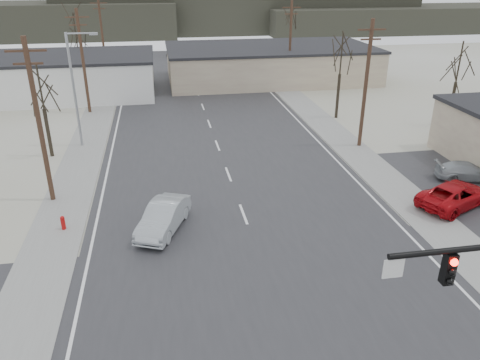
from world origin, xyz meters
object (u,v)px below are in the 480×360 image
object	(u,v)px
sedan_crossing	(163,217)
car_far_a	(238,81)
car_parked_silver	(467,171)
car_parked_red	(455,195)
car_far_b	(175,51)
fire_hydrant	(63,223)

from	to	relation	value
sedan_crossing	car_far_a	bearing A→B (deg)	96.28
car_parked_silver	car_far_a	bearing A→B (deg)	32.43
car_far_a	car_parked_silver	world-z (taller)	car_far_a
car_parked_red	car_far_a	bearing A→B (deg)	-11.70
car_far_b	car_parked_silver	world-z (taller)	car_far_b
car_far_a	car_far_b	bearing A→B (deg)	-53.75
car_parked_red	car_parked_silver	bearing A→B (deg)	-67.04
sedan_crossing	car_parked_red	size ratio (longest dim) A/B	0.90
car_far_a	car_parked_silver	distance (m)	31.93
car_far_b	car_parked_silver	size ratio (longest dim) A/B	1.06
sedan_crossing	car_parked_red	bearing A→B (deg)	22.31
fire_hydrant	car_parked_silver	distance (m)	26.34
car_parked_silver	sedan_crossing	bearing A→B (deg)	111.67
sedan_crossing	car_far_a	world-z (taller)	sedan_crossing
sedan_crossing	car_far_a	size ratio (longest dim) A/B	0.89
fire_hydrant	car_parked_red	size ratio (longest dim) A/B	0.17
car_far_b	car_parked_red	distance (m)	59.12
car_far_b	car_parked_red	size ratio (longest dim) A/B	0.83
fire_hydrant	car_parked_red	xyz separation A→B (m)	(23.08, -1.12, 0.31)
car_parked_red	car_parked_silver	size ratio (longest dim) A/B	1.27
fire_hydrant	car_parked_red	world-z (taller)	car_parked_red
fire_hydrant	sedan_crossing	xyz separation A→B (m)	(5.53, -1.00, 0.38)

